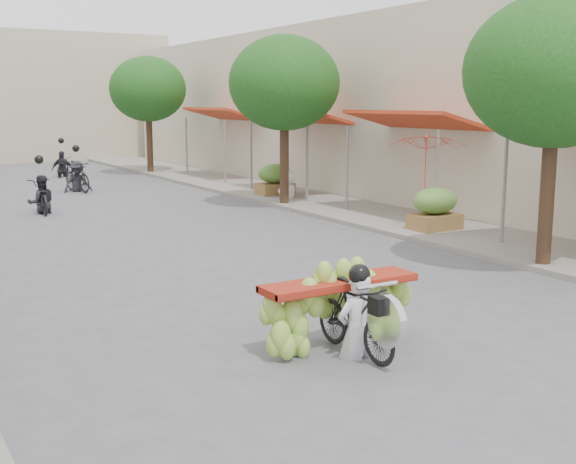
# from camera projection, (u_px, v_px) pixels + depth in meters

# --- Properties ---
(ground) EXTENTS (120.00, 120.00, 0.00)m
(ground) POSITION_uv_depth(u_px,v_px,m) (502.00, 396.00, 8.03)
(ground) COLOR #58585D
(ground) RESTS_ON ground
(sidewalk_right) EXTENTS (4.00, 60.00, 0.12)m
(sidewalk_right) POSITION_uv_depth(u_px,v_px,m) (310.00, 198.00, 24.23)
(sidewalk_right) COLOR gray
(sidewalk_right) RESTS_ON ground
(shophouse_row_right) EXTENTS (9.77, 40.00, 6.00)m
(shophouse_row_right) POSITION_uv_depth(u_px,v_px,m) (446.00, 109.00, 25.37)
(shophouse_row_right) COLOR beige
(shophouse_row_right) RESTS_ON ground
(street_tree_near) EXTENTS (3.40, 3.40, 5.25)m
(street_tree_near) POSITION_uv_depth(u_px,v_px,m) (555.00, 72.00, 13.46)
(street_tree_near) COLOR #3A2719
(street_tree_near) RESTS_ON ground
(street_tree_mid) EXTENTS (3.40, 3.40, 5.25)m
(street_tree_mid) POSITION_uv_depth(u_px,v_px,m) (284.00, 83.00, 21.92)
(street_tree_mid) COLOR #3A2719
(street_tree_mid) RESTS_ON ground
(street_tree_far) EXTENTS (3.40, 3.40, 5.25)m
(street_tree_far) POSITION_uv_depth(u_px,v_px,m) (148.00, 89.00, 32.07)
(street_tree_far) COLOR #3A2719
(street_tree_far) RESTS_ON ground
(produce_crate_mid) EXTENTS (1.20, 0.88, 1.16)m
(produce_crate_mid) POSITION_uv_depth(u_px,v_px,m) (435.00, 205.00, 17.79)
(produce_crate_mid) COLOR brown
(produce_crate_mid) RESTS_ON ground
(produce_crate_far) EXTENTS (1.20, 0.88, 1.16)m
(produce_crate_far) POSITION_uv_depth(u_px,v_px,m) (275.00, 177.00, 24.56)
(produce_crate_far) COLOR brown
(produce_crate_far) RESTS_ON ground
(banana_motorbike) EXTENTS (2.20, 1.82, 2.03)m
(banana_motorbike) POSITION_uv_depth(u_px,v_px,m) (349.00, 301.00, 9.34)
(banana_motorbike) COLOR black
(banana_motorbike) RESTS_ON ground
(market_umbrella) EXTENTS (2.16, 2.16, 1.81)m
(market_umbrella) POSITION_uv_depth(u_px,v_px,m) (428.00, 132.00, 17.53)
(market_umbrella) COLOR red
(market_umbrella) RESTS_ON ground
(pedestrian) EXTENTS (1.08, 0.93, 1.89)m
(pedestrian) POSITION_uv_depth(u_px,v_px,m) (288.00, 169.00, 23.58)
(pedestrian) COLOR silver
(pedestrian) RESTS_ON ground
(bg_motorbike_a) EXTENTS (0.82, 1.74, 1.95)m
(bg_motorbike_a) POSITION_uv_depth(u_px,v_px,m) (41.00, 189.00, 21.09)
(bg_motorbike_a) COLOR black
(bg_motorbike_a) RESTS_ON ground
(bg_motorbike_b) EXTENTS (1.14, 1.98, 1.95)m
(bg_motorbike_b) POSITION_uv_depth(u_px,v_px,m) (77.00, 169.00, 26.13)
(bg_motorbike_b) COLOR black
(bg_motorbike_b) RESTS_ON ground
(bg_motorbike_c) EXTENTS (1.22, 1.59, 1.95)m
(bg_motorbike_c) POSITION_uv_depth(u_px,v_px,m) (62.00, 158.00, 31.41)
(bg_motorbike_c) COLOR black
(bg_motorbike_c) RESTS_ON ground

